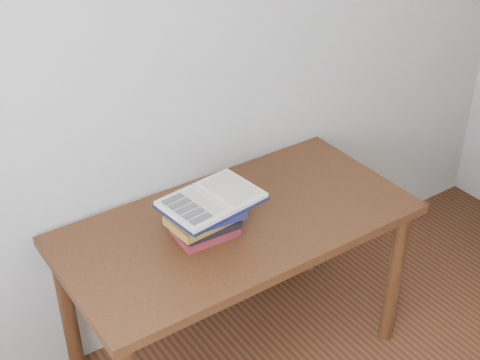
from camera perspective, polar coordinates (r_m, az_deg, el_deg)
desk at (r=2.55m, az=-0.21°, el=-5.28°), size 1.33×0.67×0.71m
book_stack at (r=2.38m, az=-2.79°, el=-3.19°), size 0.28×0.20×0.15m
open_book at (r=2.31m, az=-2.44°, el=-1.72°), size 0.36×0.27×0.03m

